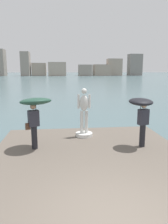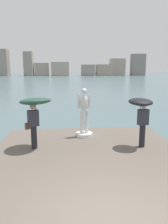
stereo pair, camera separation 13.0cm
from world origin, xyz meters
name	(u,v)px [view 2 (the right image)]	position (x,y,z in m)	size (l,w,h in m)	color
ground_plane	(68,86)	(0.00, 40.00, 0.00)	(400.00, 400.00, 0.00)	#4C666B
pier	(95,180)	(0.00, 1.97, 0.20)	(6.98, 9.95, 0.40)	#60564C
statue_white_figure	(84,118)	(0.02, 5.58, 1.23)	(0.75, 0.75, 2.16)	silver
onlooker_left	(35,107)	(-1.94, 4.29, 1.99)	(1.54, 1.56, 2.00)	black
onlooker_right	(141,110)	(2.05, 4.03, 1.87)	(1.13, 1.14, 1.92)	black
distant_skyline	(58,67)	(-3.68, 113.74, 4.78)	(89.78, 11.77, 13.45)	gray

